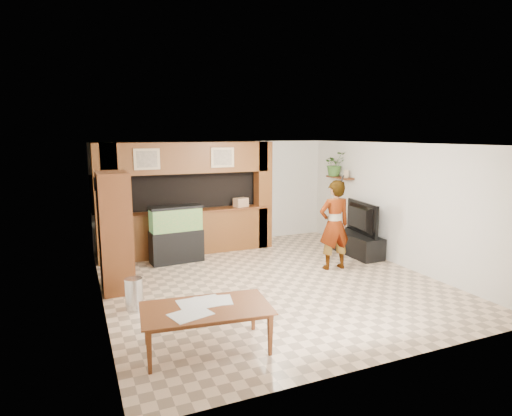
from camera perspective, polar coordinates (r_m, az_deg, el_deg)
name	(u,v)px	position (r m, az deg, el deg)	size (l,w,h in m)	color
floor	(269,281)	(8.29, 1.81, -9.75)	(6.50, 6.50, 0.00)	#D2B292
ceiling	(270,144)	(7.82, 1.91, 8.52)	(6.50, 6.50, 0.00)	white
wall_back	(216,193)	(10.95, -5.36, 2.02)	(6.00, 6.00, 0.00)	silver
wall_left	(99,228)	(7.24, -20.23, -2.57)	(6.50, 6.50, 0.00)	silver
wall_right	(397,204)	(9.60, 18.32, 0.47)	(6.50, 6.50, 0.00)	silver
partition	(185,198)	(10.10, -9.41, 1.36)	(4.20, 0.99, 2.60)	brown
wall_clock	(95,184)	(8.13, -20.64, 3.00)	(0.05, 0.25, 0.25)	black
wall_shelf	(340,178)	(10.98, 11.11, 4.01)	(0.25, 0.90, 0.04)	brown
pantry_cabinet	(115,232)	(8.00, -18.28, -3.03)	(0.53, 0.87, 2.13)	brown
trash_can	(134,294)	(7.23, -15.95, -10.95)	(0.28, 0.28, 0.52)	#B2B2B7
aquarium	(176,235)	(9.49, -10.58, -3.53)	(1.13, 0.42, 1.25)	black
tv_stand	(356,244)	(10.28, 13.18, -4.70)	(0.54, 1.47, 0.49)	black
television	(357,218)	(10.15, 13.32, -1.31)	(1.30, 0.17, 0.75)	black
photo_frame	(346,174)	(10.75, 11.92, 4.48)	(0.03, 0.14, 0.19)	tan
potted_plant	(335,164)	(11.11, 10.45, 5.80)	(0.56, 0.48, 0.62)	#396528
person	(334,225)	(8.95, 10.40, -2.24)	(0.68, 0.45, 1.86)	#9E8157
microphone	(342,179)	(8.70, 11.45, 3.85)	(0.03, 0.03, 0.15)	black
dining_table	(207,330)	(5.76, -6.56, -15.81)	(1.65, 0.92, 0.58)	brown
newspaper_a	(190,314)	(5.49, -8.73, -13.83)	(0.49, 0.36, 0.01)	silver
newspaper_b	(200,303)	(5.81, -7.44, -12.41)	(0.57, 0.41, 0.01)	silver
newspaper_c	(213,301)	(5.86, -5.75, -12.20)	(0.50, 0.36, 0.01)	silver
counter_box	(241,202)	(10.34, -2.03, 0.75)	(0.32, 0.22, 0.22)	#A17757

